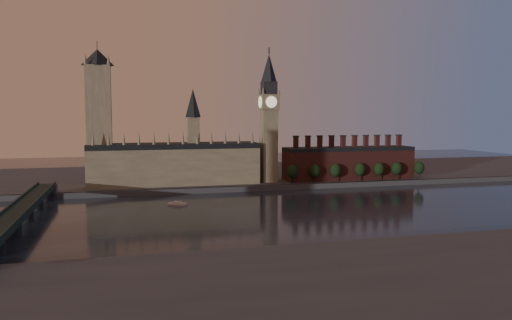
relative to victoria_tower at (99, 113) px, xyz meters
The scene contains 15 objects.
ground 176.40m from the victoria_tower, 43.78° to the right, with size 900.00×900.00×0.00m, color black.
north_bank 147.08m from the victoria_tower, 27.72° to the left, with size 900.00×182.00×4.00m.
palace_of_westminster 67.03m from the victoria_tower, ahead, with size 130.00×30.30×74.00m.
victoria_tower is the anchor object (origin of this frame).
big_ben 130.12m from the victoria_tower, ahead, with size 15.00×15.00×107.00m.
chimney_block 204.27m from the victoria_tower, ahead, with size 110.00×25.00×37.00m.
embankment_tree_0 153.01m from the victoria_tower, ahead, with size 8.60×8.60×14.88m.
embankment_tree_1 171.13m from the victoria_tower, ahead, with size 8.60×8.60×14.88m.
embankment_tree_2 187.91m from the victoria_tower, ahead, with size 8.60×8.60×14.88m.
embankment_tree_3 209.40m from the victoria_tower, ahead, with size 8.60×8.60×14.88m.
embankment_tree_4 225.39m from the victoria_tower, ahead, with size 8.60×8.60×14.88m.
embankment_tree_5 241.28m from the victoria_tower, ahead, with size 8.60×8.60×14.88m.
embankment_tree_6 262.10m from the victoria_tower, ahead, with size 8.60×8.60×14.88m.
westminster_bridge 133.21m from the victoria_tower, 106.56° to the right, with size 14.00×200.00×11.55m.
river_boat 103.44m from the victoria_tower, 54.29° to the right, with size 12.44×7.49×2.40m.
Camera 1 is at (-102.53, -273.83, 57.89)m, focal length 35.00 mm.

